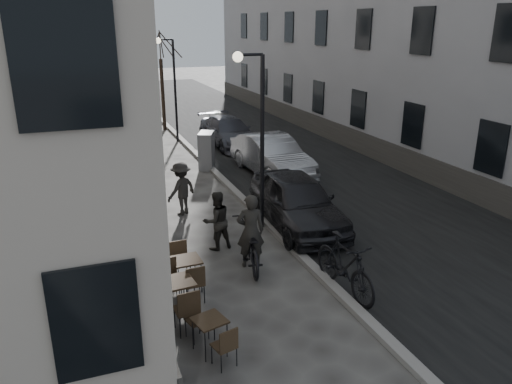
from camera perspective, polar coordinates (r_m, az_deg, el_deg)
ground at (r=10.33m, az=13.24°, el=-16.08°), size 120.00×120.00×0.00m
road at (r=25.24m, az=0.65°, el=5.58°), size 7.30×60.00×0.00m
kerb at (r=24.18m, az=-7.48°, el=4.96°), size 0.25×60.00×0.12m
streetlamp_near at (r=14.03m, az=0.06°, el=7.93°), size 0.90×0.28×5.09m
streetlamp_far at (r=25.50m, az=-9.68°, el=12.66°), size 0.90×0.28×5.09m
tree_near at (r=28.35m, az=-10.94°, el=16.25°), size 2.40×2.40×5.70m
tree_far at (r=34.27m, az=-12.78°, el=16.55°), size 2.40×2.40×5.70m
bistro_set_a at (r=9.60m, az=-5.31°, el=-15.62°), size 0.72×1.41×0.81m
bistro_set_b at (r=10.63m, az=-8.96°, el=-11.52°), size 0.72×1.67×0.97m
bistro_set_c at (r=11.58m, az=-7.89°, el=-8.94°), size 0.64×1.54×0.90m
sign_board at (r=9.73m, az=-11.54°, el=-15.31°), size 0.48×0.66×1.06m
utility_cabinet at (r=20.82m, az=-5.68°, el=4.74°), size 0.92×1.16×1.52m
bicycle at (r=12.47m, az=-0.63°, el=-6.03°), size 1.21×2.32×1.16m
cyclist_rider at (r=12.32m, az=-0.64°, el=-4.47°), size 0.77×0.59×1.90m
pedestrian_near at (r=13.34m, az=-4.52°, el=-3.28°), size 0.90×0.76×1.62m
pedestrian_mid at (r=15.86m, az=-8.52°, el=0.40°), size 1.27×1.13×1.70m
pedestrian_far at (r=16.00m, az=-13.76°, el=-0.06°), size 0.98×0.59×1.56m
car_near at (r=14.84m, az=4.70°, el=-1.03°), size 2.09×4.72×1.58m
car_mid at (r=19.88m, az=1.79°, el=4.20°), size 2.04×4.87×1.56m
car_far at (r=24.67m, az=-3.16°, el=6.87°), size 2.25×4.88×1.38m
moped at (r=11.42m, az=10.12°, el=-8.30°), size 0.80×2.28×1.35m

